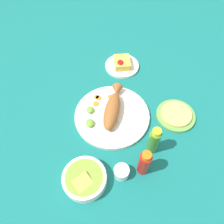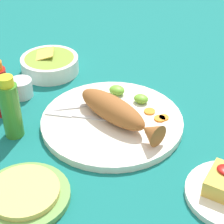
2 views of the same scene
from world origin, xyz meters
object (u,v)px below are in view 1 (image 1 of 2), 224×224
side_plate_fries (122,66)px  hot_sauce_bottle_red (144,163)px  main_plate (112,115)px  fried_fish (113,108)px  fork_far (112,132)px  tortilla_plate (176,115)px  fork_near (122,129)px  guacamole_bowl (85,179)px  salt_cup (121,172)px  hot_sauce_bottle_green (154,141)px

side_plate_fries → hot_sauce_bottle_red: bearing=1.2°
main_plate → fried_fish: size_ratio=1.35×
fork_far → tortilla_plate: size_ratio=0.81×
fried_fish → fork_near: fried_fish is taller
side_plate_fries → tortilla_plate: 0.41m
guacamole_bowl → salt_cup: bearing=95.4°
tortilla_plate → hot_sauce_bottle_green: bearing=-43.4°
hot_sauce_bottle_green → fork_far: bearing=-119.2°
side_plate_fries → tortilla_plate: size_ratio=1.02×
side_plate_fries → guacamole_bowl: guacamole_bowl is taller
fork_far → fork_near: bearing=61.2°
fried_fish → guacamole_bowl: bearing=-8.0°
tortilla_plate → fork_far: bearing=-78.0°
fork_near → tortilla_plate: (-0.06, 0.26, -0.01)m
fork_near → tortilla_plate: bearing=82.7°
guacamole_bowl → fork_far: bearing=148.3°
fried_fish → tortilla_plate: (0.04, 0.30, -0.04)m
side_plate_fries → guacamole_bowl: 0.66m
hot_sauce_bottle_red → hot_sauce_bottle_green: size_ratio=0.93×
side_plate_fries → main_plate: bearing=-14.8°
side_plate_fries → guacamole_bowl: (0.62, -0.22, 0.02)m
main_plate → side_plate_fries: bearing=165.2°
guacamole_bowl → tortilla_plate: 0.51m
fork_far → side_plate_fries: size_ratio=0.79×
main_plate → hot_sauce_bottle_green: 0.25m
hot_sauce_bottle_green → salt_cup: 0.18m
fork_near → side_plate_fries: 0.41m
fork_far → guacamole_bowl: size_ratio=0.87×
fork_near → hot_sauce_bottle_red: 0.20m
fried_fish → fork_near: (0.10, 0.03, -0.03)m
fork_near → salt_cup: 0.20m
hot_sauce_bottle_green → salt_cup: (0.10, -0.14, -0.05)m
fork_far → salt_cup: 0.19m
fork_near → fork_far: bearing=-96.8°
fork_far → tortilla_plate: 0.32m
fried_fish → fork_near: bearing=34.2°
salt_cup → tortilla_plate: (-0.25, 0.29, -0.01)m
fork_far → hot_sauce_bottle_red: size_ratio=1.00×
hot_sauce_bottle_red → guacamole_bowl: bearing=-83.8°
fork_near → hot_sauce_bottle_red: bearing=-0.8°
hot_sauce_bottle_red → salt_cup: hot_sauce_bottle_red is taller
main_plate → hot_sauce_bottle_green: hot_sauce_bottle_green is taller
fork_far → guacamole_bowl: 0.24m
fried_fish → hot_sauce_bottle_red: size_ratio=1.75×
main_plate → side_plate_fries: main_plate is taller
fork_far → hot_sauce_bottle_red: (0.18, 0.11, 0.05)m
hot_sauce_bottle_red → hot_sauce_bottle_green: (-0.09, 0.05, 0.01)m
main_plate → guacamole_bowl: (0.29, -0.13, 0.02)m
tortilla_plate → fork_near: bearing=-78.1°
side_plate_fries → fork_near: bearing=-6.9°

